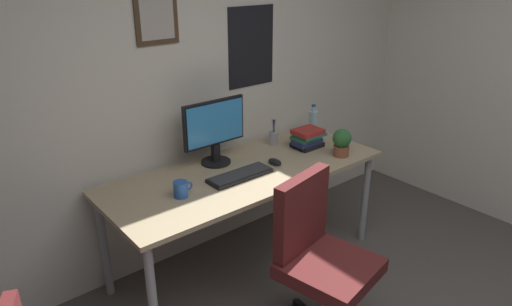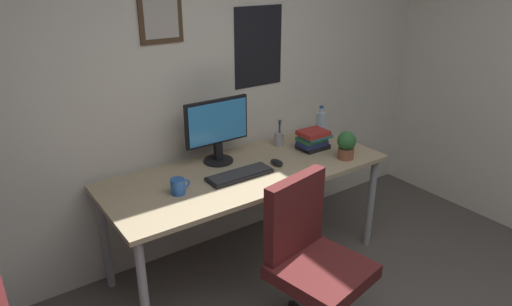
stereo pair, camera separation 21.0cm
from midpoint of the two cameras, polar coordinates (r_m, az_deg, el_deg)
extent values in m
cube|color=silver|center=(3.11, -10.18, 9.61)|extent=(4.40, 0.08, 2.60)
cube|color=#4C3823|center=(2.90, -14.49, 16.28)|extent=(0.28, 0.02, 0.34)
cube|color=beige|center=(2.89, -14.39, 16.27)|extent=(0.22, 0.00, 0.28)
cube|color=black|center=(3.32, -2.46, 13.06)|extent=(0.40, 0.01, 0.56)
cube|color=tan|center=(2.99, -3.24, -2.38)|extent=(1.88, 0.75, 0.03)
cylinder|color=#9EA0A5|center=(2.58, -15.17, -17.41)|extent=(0.05, 0.05, 0.71)
cylinder|color=#9EA0A5|center=(3.51, 11.77, -5.60)|extent=(0.05, 0.05, 0.71)
cylinder|color=#9EA0A5|center=(3.08, -20.33, -10.97)|extent=(0.05, 0.05, 0.71)
cylinder|color=#9EA0A5|center=(3.88, 4.55, -2.28)|extent=(0.05, 0.05, 0.71)
cube|color=#591E1E|center=(2.55, 6.82, -14.14)|extent=(0.54, 0.54, 0.08)
cube|color=#591E1E|center=(2.50, 3.24, -7.59)|extent=(0.43, 0.15, 0.45)
cylinder|color=#9EA0A5|center=(2.71, 6.57, -18.38)|extent=(0.07, 0.07, 0.42)
cylinder|color=black|center=(3.02, 9.49, -18.29)|extent=(0.05, 0.05, 0.04)
cylinder|color=black|center=(3.00, 2.90, -18.24)|extent=(0.05, 0.05, 0.04)
cylinder|color=black|center=(3.10, -6.96, -1.13)|extent=(0.20, 0.20, 0.01)
cube|color=black|center=(3.07, -7.02, 0.02)|extent=(0.05, 0.04, 0.12)
cube|color=black|center=(3.00, -7.26, 3.75)|extent=(0.46, 0.02, 0.30)
cube|color=#338CD8|center=(2.99, -7.06, 3.66)|extent=(0.43, 0.00, 0.27)
cube|color=black|center=(2.88, -4.08, -2.85)|extent=(0.43, 0.15, 0.02)
cube|color=#38383A|center=(2.88, -4.08, -2.61)|extent=(0.41, 0.13, 0.00)
ellipsoid|color=black|center=(3.05, 0.39, -1.13)|extent=(0.06, 0.11, 0.04)
cylinder|color=silver|center=(3.55, 5.42, 3.64)|extent=(0.07, 0.07, 0.20)
cylinder|color=silver|center=(3.51, 5.49, 5.50)|extent=(0.03, 0.03, 0.04)
cylinder|color=#2659B2|center=(3.50, 5.51, 5.89)|extent=(0.03, 0.03, 0.01)
cylinder|color=#2659B2|center=(2.68, -11.62, -4.49)|extent=(0.08, 0.08, 0.09)
torus|color=#2659B2|center=(2.70, -10.62, -4.08)|extent=(0.05, 0.01, 0.05)
cylinder|color=brown|center=(3.22, 8.74, 0.26)|extent=(0.11, 0.11, 0.07)
sphere|color=#2D6B33|center=(3.18, 8.84, 1.80)|extent=(0.13, 0.13, 0.13)
ellipsoid|color=#287A38|center=(3.18, 8.12, 1.84)|extent=(0.07, 0.08, 0.02)
ellipsoid|color=#287A38|center=(3.22, 8.86, 2.04)|extent=(0.07, 0.08, 0.02)
ellipsoid|color=#287A38|center=(3.15, 8.92, 1.53)|extent=(0.08, 0.07, 0.02)
cylinder|color=#9EA0A5|center=(3.38, 0.39, 1.81)|extent=(0.07, 0.07, 0.09)
cylinder|color=#263FBF|center=(3.35, 0.34, 3.07)|extent=(0.01, 0.01, 0.13)
cylinder|color=red|center=(3.36, 0.49, 3.10)|extent=(0.01, 0.01, 0.13)
cylinder|color=black|center=(3.36, 0.48, 3.09)|extent=(0.01, 0.01, 0.13)
cylinder|color=#9EA0A5|center=(3.35, 0.52, 3.16)|extent=(0.01, 0.03, 0.14)
cylinder|color=#9EA0A5|center=(3.34, 0.31, 3.11)|extent=(0.01, 0.02, 0.14)
cube|color=black|center=(3.35, 4.63, 1.01)|extent=(0.20, 0.16, 0.03)
cube|color=navy|center=(3.32, 4.57, 1.39)|extent=(0.21, 0.13, 0.03)
cube|color=#33723F|center=(3.32, 4.48, 1.92)|extent=(0.19, 0.15, 0.03)
cube|color=#26727A|center=(3.31, 4.99, 2.24)|extent=(0.21, 0.14, 0.02)
cube|color=#B22D28|center=(3.30, 4.68, 2.66)|extent=(0.20, 0.16, 0.03)
camera|label=1|loc=(0.10, -92.11, -0.88)|focal=32.08mm
camera|label=2|loc=(0.10, 87.89, 0.88)|focal=32.08mm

